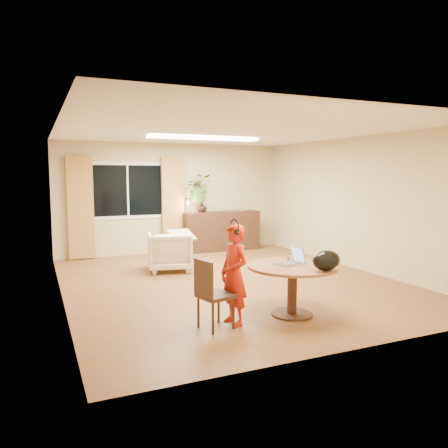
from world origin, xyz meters
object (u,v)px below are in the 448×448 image
object	(u,v)px
dining_chair	(216,294)
child	(234,275)
sideboard	(221,231)
dining_table	(292,276)
armchair	(170,251)

from	to	relation	value
dining_chair	child	size ratio (longest dim) A/B	0.69
sideboard	dining_chair	bearing A→B (deg)	-113.89
sideboard	child	bearing A→B (deg)	-111.49
dining_table	dining_chair	xyz separation A→B (m)	(-1.12, -0.06, -0.10)
dining_table	dining_chair	distance (m)	1.13
armchair	sideboard	distance (m)	2.50
dining_chair	child	xyz separation A→B (m)	(0.27, 0.05, 0.20)
dining_table	armchair	size ratio (longest dim) A/B	1.43
dining_table	sideboard	world-z (taller)	sideboard
child	sideboard	size ratio (longest dim) A/B	0.66
dining_chair	armchair	xyz separation A→B (m)	(0.42, 3.34, -0.05)
dining_table	sideboard	bearing A→B (deg)	77.40
dining_chair	dining_table	bearing A→B (deg)	-10.35
child	sideboard	world-z (taller)	child
dining_chair	child	bearing A→B (deg)	-2.34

